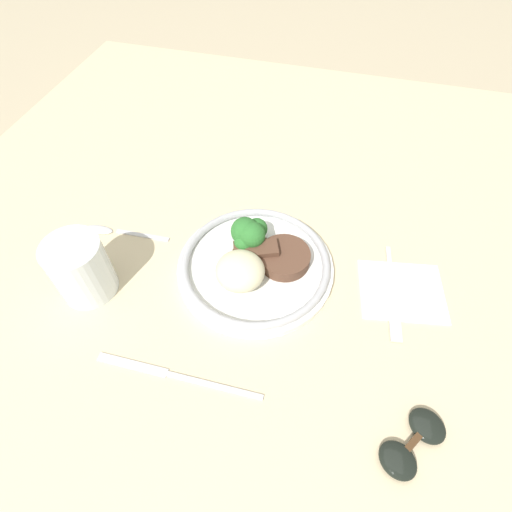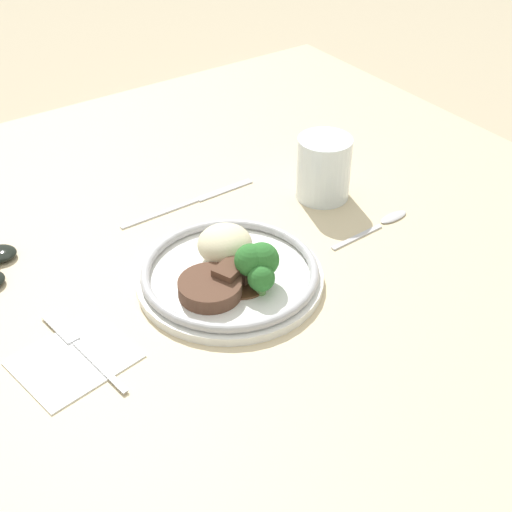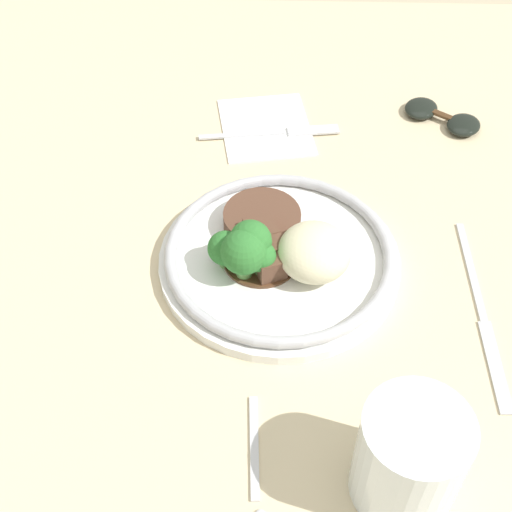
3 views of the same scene
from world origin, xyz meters
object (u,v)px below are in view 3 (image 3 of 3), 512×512
(plate, at_px, (278,253))
(sunglasses, at_px, (442,116))
(juice_glass, at_px, (408,462))
(knife, at_px, (483,316))
(fork, at_px, (283,132))

(plate, bearing_deg, sunglasses, 140.80)
(juice_glass, relative_size, knife, 0.43)
(sunglasses, bearing_deg, knife, 33.40)
(sunglasses, bearing_deg, fork, -46.34)
(juice_glass, xyz_separation_m, sunglasses, (-0.47, 0.10, -0.04))
(fork, xyz_separation_m, knife, (0.27, 0.19, -0.00))
(plate, distance_m, fork, 0.21)
(plate, distance_m, juice_glass, 0.25)
(plate, bearing_deg, fork, 178.67)
(juice_glass, xyz_separation_m, fork, (-0.44, -0.09, -0.04))
(knife, bearing_deg, fork, -145.96)
(juice_glass, bearing_deg, sunglasses, 168.06)
(plate, height_order, juice_glass, juice_glass)
(knife, bearing_deg, juice_glass, -30.42)
(knife, relative_size, sunglasses, 2.16)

